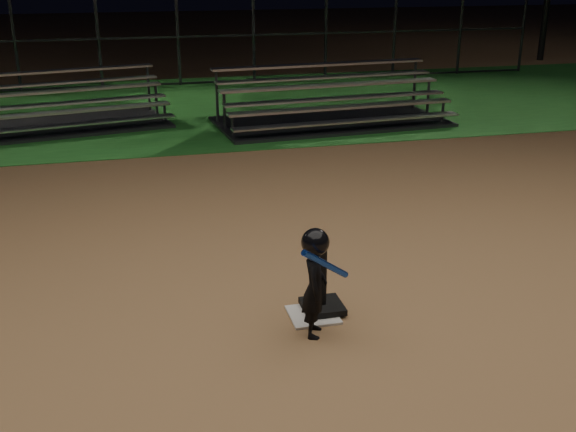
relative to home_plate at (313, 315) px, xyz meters
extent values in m
plane|color=#956B43|center=(0.00, 0.00, -0.01)|extent=(80.00, 80.00, 0.00)
cube|color=#1B551D|center=(0.00, 10.00, -0.01)|extent=(60.00, 8.00, 0.01)
cube|color=beige|center=(0.00, 0.00, 0.00)|extent=(0.45, 0.45, 0.02)
cube|color=black|center=(0.11, 0.07, 0.04)|extent=(0.38, 0.38, 0.06)
cylinder|color=black|center=(0.11, 0.07, 0.41)|extent=(0.07, 0.07, 0.67)
imported|color=black|center=(-0.08, -0.32, 0.45)|extent=(0.32, 0.39, 0.91)
sphere|color=black|center=(-0.08, -0.32, 0.88)|extent=(0.25, 0.25, 0.25)
cylinder|color=blue|center=(-0.03, -0.47, 0.74)|extent=(0.52, 0.36, 0.43)
cylinder|color=black|center=(0.13, -0.35, 0.61)|extent=(0.18, 0.13, 0.14)
cube|color=#B6B7BB|center=(-2.76, 8.06, 0.42)|extent=(4.25, 1.11, 0.04)
cube|color=#B6B7BB|center=(-2.70, 7.77, 0.22)|extent=(4.25, 1.11, 0.03)
cube|color=#B6B7BB|center=(-2.88, 8.64, 0.72)|extent=(4.25, 1.11, 0.04)
cube|color=#B6B7BB|center=(-2.81, 8.35, 0.52)|extent=(4.25, 1.11, 0.03)
cube|color=#B6B7BB|center=(-2.99, 9.22, 1.02)|extent=(4.25, 1.11, 0.04)
cube|color=#B6B7BB|center=(-2.93, 8.92, 0.82)|extent=(4.25, 1.11, 0.03)
cube|color=#38383D|center=(-2.88, 8.64, 0.02)|extent=(4.62, 2.91, 0.06)
cube|color=#B9B9BE|center=(2.59, 7.09, 0.45)|extent=(4.61, 0.63, 0.05)
cube|color=#B9B9BE|center=(2.62, 6.77, 0.24)|extent=(4.61, 0.63, 0.03)
cube|color=#B9B9BE|center=(2.54, 7.72, 0.77)|extent=(4.61, 0.63, 0.05)
cube|color=#B9B9BE|center=(2.57, 7.40, 0.56)|extent=(4.61, 0.63, 0.03)
cube|color=#B9B9BE|center=(2.49, 8.35, 1.09)|extent=(4.61, 0.63, 0.05)
cube|color=#B9B9BE|center=(2.52, 8.03, 0.88)|extent=(4.61, 0.63, 0.03)
cube|color=#38383D|center=(2.54, 7.72, 0.02)|extent=(4.76, 2.59, 0.07)
cube|color=#38383D|center=(0.00, 13.00, 0.04)|extent=(20.00, 0.05, 0.05)
cube|color=#38383D|center=(0.00, 13.00, 1.24)|extent=(20.00, 0.05, 0.05)
cylinder|color=#38383D|center=(0.00, 13.00, 1.24)|extent=(0.08, 0.08, 2.50)
cylinder|color=#38383D|center=(5.00, 13.00, 1.24)|extent=(0.08, 0.08, 2.50)
cylinder|color=#38383D|center=(10.00, 13.00, 1.24)|extent=(0.08, 0.08, 2.50)
camera|label=1|loc=(-1.62, -5.60, 3.18)|focal=43.29mm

